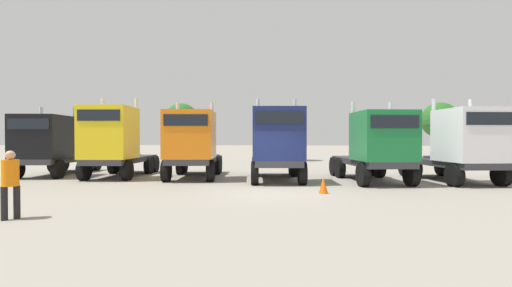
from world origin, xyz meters
TOP-DOWN VIEW (x-y plane):
  - ground at (0.00, 0.00)m, footprint 200.00×200.00m
  - semi_truck_black at (-12.98, 4.11)m, footprint 3.49×6.26m
  - semi_truck_yellow at (-8.82, 3.76)m, footprint 3.28×6.13m
  - semi_truck_orange at (-4.52, 4.03)m, footprint 3.44×6.18m
  - semi_truck_navy at (0.04, 3.48)m, footprint 3.34×6.17m
  - semi_truck_green at (4.84, 3.63)m, footprint 3.61×6.26m
  - semi_truck_white at (8.85, 4.15)m, footprint 3.61×6.10m
  - visitor_in_hivis at (-6.26, -5.50)m, footprint 0.55×0.55m
  - traffic_cone_near at (2.13, 0.10)m, footprint 0.36×0.36m
  - oak_far_left at (-12.09, 22.72)m, footprint 3.87×3.87m
  - oak_far_centre at (-0.12, 20.17)m, footprint 2.95×2.95m
  - oak_far_right at (13.90, 21.02)m, footprint 3.33×3.33m

SIDE VIEW (x-z plane):
  - ground at x=0.00m, z-range 0.00..0.00m
  - traffic_cone_near at x=2.13m, z-range 0.00..0.64m
  - visitor_in_hivis at x=-6.26m, z-range 0.15..1.97m
  - semi_truck_green at x=4.84m, z-range -0.20..3.79m
  - semi_truck_black at x=-12.98m, z-range -0.20..3.83m
  - semi_truck_white at x=8.85m, z-range -0.20..3.92m
  - semi_truck_navy at x=0.04m, z-range -0.21..3.98m
  - semi_truck_orange at x=-4.52m, z-range -0.18..3.97m
  - semi_truck_yellow at x=-8.82m, z-range -0.23..4.19m
  - oak_far_centre at x=-0.12m, z-range 1.06..6.19m
  - oak_far_right at x=13.90m, z-range 1.09..6.66m
  - oak_far_left at x=-12.09m, z-range 1.07..7.11m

